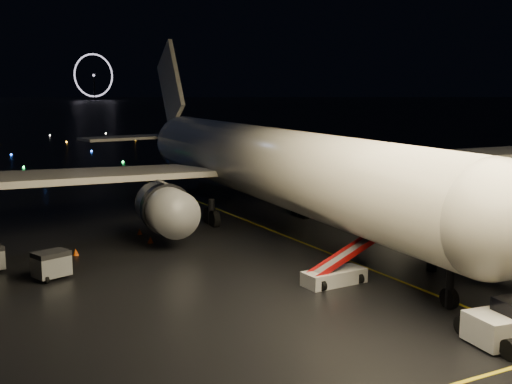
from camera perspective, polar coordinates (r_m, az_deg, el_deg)
lane_centre at (r=52.88m, az=3.95°, el=-4.43°), size 0.25×80.00×0.02m
airliner at (r=61.45m, az=-0.52°, el=6.30°), size 70.22×67.15×18.71m
belt_loader at (r=41.52m, az=6.99°, el=-6.16°), size 6.22×1.99×2.98m
safety_cone_0 at (r=53.00m, az=-9.37°, el=-4.20°), size 0.50×0.50×0.55m
safety_cone_1 at (r=56.27m, az=-10.31°, el=-3.48°), size 0.46×0.46×0.49m
safety_cone_2 at (r=50.38m, az=-15.74°, el=-5.14°), size 0.54×0.54×0.54m
ferris_wheel at (r=771.31m, az=-14.22°, el=9.87°), size 49.33×16.80×52.00m
taxiway_lights at (r=136.02m, az=-21.41°, el=3.35°), size 164.00×92.00×0.36m
baggage_cart_0 at (r=44.55m, az=-17.72°, el=-6.22°), size 2.57×2.15×1.86m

